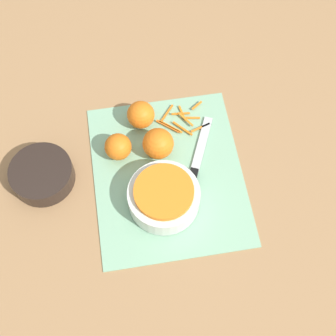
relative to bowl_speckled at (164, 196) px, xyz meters
name	(u,v)px	position (x,y,z in m)	size (l,w,h in m)	color
ground_plane	(168,174)	(0.07, -0.02, -0.04)	(4.00, 4.00, 0.00)	#9E754C
cutting_board	(168,174)	(0.07, -0.02, -0.04)	(0.44, 0.37, 0.01)	#84B793
bowl_speckled	(164,196)	(0.00, 0.00, 0.00)	(0.17, 0.17, 0.07)	silver
bowl_dark	(42,175)	(0.11, 0.29, -0.01)	(0.16, 0.16, 0.05)	black
knife	(194,174)	(0.06, -0.08, -0.03)	(0.24, 0.12, 0.02)	black
orange_left	(118,147)	(0.15, 0.09, 0.00)	(0.07, 0.07, 0.07)	orange
orange_right	(141,115)	(0.24, 0.02, 0.00)	(0.07, 0.07, 0.07)	orange
orange_back	(158,144)	(0.14, -0.01, 0.01)	(0.08, 0.08, 0.08)	orange
peel_pile	(181,120)	(0.22, -0.08, -0.03)	(0.11, 0.14, 0.01)	orange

